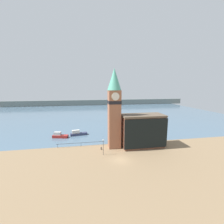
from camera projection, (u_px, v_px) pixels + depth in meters
name	position (u px, v px, depth m)	size (l,w,h in m)	color
ground_plane	(121.00, 160.00, 36.27)	(160.00, 160.00, 0.00)	#846B4C
water	(98.00, 112.00, 104.82)	(160.00, 120.00, 0.00)	slate
far_shoreline	(94.00, 102.00, 143.23)	(180.00, 3.00, 5.00)	slate
pier_railing	(81.00, 143.00, 44.50)	(13.96, 0.08, 1.09)	#333338
clock_tower	(114.00, 107.00, 42.17)	(3.85, 3.85, 22.54)	#935B42
pier_building	(142.00, 131.00, 44.00)	(12.44, 6.13, 9.57)	brown
boat_near	(78.00, 133.00, 54.56)	(6.19, 2.47, 2.01)	#333856
boat_far	(60.00, 136.00, 52.03)	(5.49, 2.85, 2.04)	maroon
mooring_bollard_near	(101.00, 148.00, 42.13)	(0.30, 0.30, 0.78)	#2D2D33
lamp_post	(103.00, 144.00, 38.56)	(0.32, 0.32, 4.21)	#2D2D33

